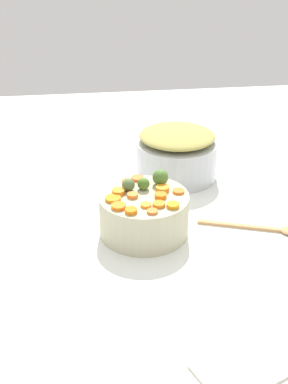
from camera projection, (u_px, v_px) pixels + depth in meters
The scene contains 23 objects.
tabletop at pixel (131, 228), 1.26m from camera, with size 2.40×2.40×0.02m, color white.
serving_bowl_carrots at pixel (144, 214), 1.20m from camera, with size 0.22×0.22×0.11m, color #B8B491.
metal_pot at pixel (176, 159), 1.48m from camera, with size 0.25×0.25×0.12m, color #B4B8BE.
stuffing_mound at pixel (177, 136), 1.44m from camera, with size 0.23×0.23×0.04m, color tan.
carrot_slice_0 at pixel (161, 196), 1.16m from camera, with size 0.03×0.03×0.01m, color orange.
carrot_slice_1 at pixel (113, 199), 1.15m from camera, with size 0.04×0.04×0.01m, color orange.
carrot_slice_2 at pixel (127, 182), 1.23m from camera, with size 0.03×0.03×0.01m, color orange.
carrot_slice_3 at pixel (173, 205), 1.12m from camera, with size 0.03×0.03×0.01m, color orange.
carrot_slice_4 at pixel (134, 195), 1.16m from camera, with size 0.03×0.03×0.01m, color orange.
carrot_slice_5 at pixel (118, 192), 1.18m from camera, with size 0.03×0.03×0.01m, color orange.
carrot_slice_6 at pixel (159, 204), 1.13m from camera, with size 0.03×0.03×0.01m, color orange.
carrot_slice_7 at pixel (179, 191), 1.19m from camera, with size 0.03×0.03×0.01m, color orange.
carrot_slice_8 at pixel (137, 178), 1.25m from camera, with size 0.03×0.03×0.01m, color orange.
carrot_slice_9 at pixel (152, 211), 1.10m from camera, with size 0.03×0.03×0.01m, color orange.
carrot_slice_10 at pixel (131, 211), 1.10m from camera, with size 0.03×0.03×0.01m, color orange.
carrot_slice_11 at pixel (163, 189), 1.19m from camera, with size 0.03×0.03×0.01m, color orange.
carrot_slice_12 at pixel (119, 206), 1.12m from camera, with size 0.03×0.03×0.01m, color orange.
carrot_slice_13 at pixel (146, 205), 1.12m from camera, with size 0.03×0.03×0.01m, color orange.
brussels_sprout_0 at pixel (143, 184), 1.19m from camera, with size 0.03×0.03×0.03m, color #4A7627.
brussels_sprout_1 at pixel (128, 185), 1.19m from camera, with size 0.03×0.03×0.03m, color #516F3E.
brussels_sprout_2 at pixel (160, 177), 1.21m from camera, with size 0.04×0.04×0.04m, color #48722D.
wooden_spoon at pixel (270, 229), 1.23m from camera, with size 0.27×0.12×0.01m.
dish_towel at pixel (242, 369), 0.83m from camera, with size 0.16×0.11×0.01m, color beige.
Camera 1 is at (-0.11, -1.06, 0.69)m, focal length 44.70 mm.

